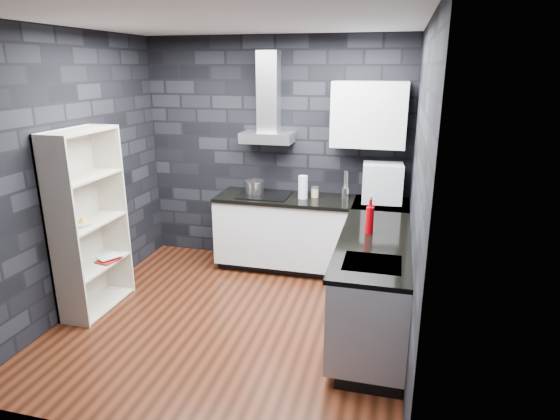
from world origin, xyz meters
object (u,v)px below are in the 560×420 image
at_px(pot, 254,187).
at_px(bookshelf, 89,223).
at_px(glass_vase, 303,187).
at_px(fruit_bowl, 81,223).
at_px(utensil_crock, 345,193).
at_px(red_bottle, 370,220).
at_px(storage_jar, 315,193).
at_px(appliance_garage, 382,183).

relative_size(pot, bookshelf, 0.12).
bearing_deg(bookshelf, glass_vase, 26.08).
bearing_deg(fruit_bowl, utensil_crock, 35.16).
bearing_deg(red_bottle, fruit_bowl, -169.63).
relative_size(storage_jar, bookshelf, 0.06).
height_order(storage_jar, appliance_garage, appliance_garage).
bearing_deg(appliance_garage, bookshelf, -156.22).
bearing_deg(pot, red_bottle, -37.15).
bearing_deg(glass_vase, red_bottle, -50.88).
xyz_separation_m(appliance_garage, bookshelf, (-2.71, -1.41, -0.22)).
relative_size(glass_vase, appliance_garage, 0.62).
bearing_deg(appliance_garage, utensil_crock, 164.36).
bearing_deg(glass_vase, appliance_garage, 2.85).
bearing_deg(red_bottle, pot, 142.85).
xyz_separation_m(pot, bookshelf, (-1.23, -1.44, -0.08)).
height_order(storage_jar, fruit_bowl, storage_jar).
relative_size(utensil_crock, red_bottle, 0.48).
height_order(storage_jar, bookshelf, bookshelf).
bearing_deg(appliance_garage, fruit_bowl, -154.26).
bearing_deg(storage_jar, glass_vase, -144.73).
relative_size(appliance_garage, red_bottle, 1.72).
bearing_deg(glass_vase, pot, 173.23).
distance_m(storage_jar, fruit_bowl, 2.51).
xyz_separation_m(glass_vase, storage_jar, (0.12, 0.09, -0.08)).
distance_m(red_bottle, fruit_bowl, 2.69).
relative_size(glass_vase, fruit_bowl, 1.21).
xyz_separation_m(pot, glass_vase, (0.60, -0.07, 0.05)).
distance_m(pot, red_bottle, 1.79).
bearing_deg(storage_jar, pot, -178.76).
relative_size(utensil_crock, fruit_bowl, 0.55).
height_order(appliance_garage, bookshelf, bookshelf).
height_order(pot, fruit_bowl, pot).
xyz_separation_m(appliance_garage, fruit_bowl, (-2.71, -1.53, -0.19)).
bearing_deg(pot, appliance_garage, -1.08).
height_order(utensil_crock, appliance_garage, appliance_garage).
xyz_separation_m(utensil_crock, bookshelf, (-2.30, -1.50, -0.06)).
xyz_separation_m(utensil_crock, fruit_bowl, (-2.30, -1.62, -0.02)).
bearing_deg(fruit_bowl, red_bottle, 10.37).
xyz_separation_m(pot, red_bottle, (1.42, -1.08, 0.05)).
bearing_deg(pot, bookshelf, -130.38).
height_order(utensil_crock, fruit_bowl, utensil_crock).
relative_size(red_bottle, bookshelf, 0.14).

